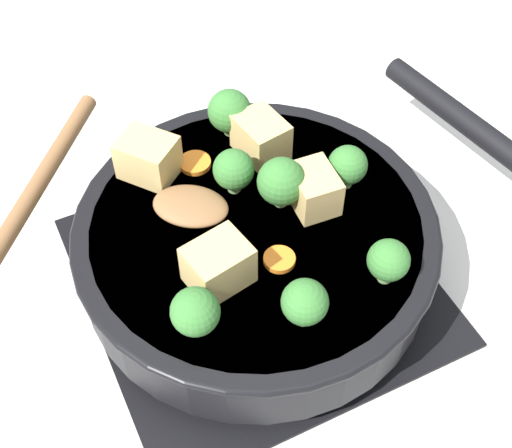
# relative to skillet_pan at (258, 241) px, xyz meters

# --- Properties ---
(ground_plane) EXTENTS (2.40, 2.40, 0.00)m
(ground_plane) POSITION_rel_skillet_pan_xyz_m (-0.00, 0.00, -0.06)
(ground_plane) COLOR silver
(front_burner_grate) EXTENTS (0.31, 0.31, 0.03)m
(front_burner_grate) POSITION_rel_skillet_pan_xyz_m (-0.00, 0.00, -0.05)
(front_burner_grate) COLOR black
(front_burner_grate) RESTS_ON ground_plane
(skillet_pan) EXTENTS (0.32, 0.44, 0.06)m
(skillet_pan) POSITION_rel_skillet_pan_xyz_m (0.00, 0.00, 0.00)
(skillet_pan) COLOR black
(skillet_pan) RESTS_ON front_burner_grate
(wooden_spoon) EXTENTS (0.22, 0.22, 0.02)m
(wooden_spoon) POSITION_rel_skillet_pan_xyz_m (0.09, 0.11, 0.03)
(wooden_spoon) COLOR brown
(wooden_spoon) RESTS_ON skillet_pan
(tofu_cube_center_large) EXTENTS (0.05, 0.04, 0.04)m
(tofu_cube_center_large) POSITION_rel_skillet_pan_xyz_m (-0.00, -0.05, 0.04)
(tofu_cube_center_large) COLOR #DBB770
(tofu_cube_center_large) RESTS_ON skillet_pan
(tofu_cube_near_handle) EXTENTS (0.05, 0.06, 0.04)m
(tofu_cube_near_handle) POSITION_rel_skillet_pan_xyz_m (-0.04, 0.06, 0.05)
(tofu_cube_near_handle) COLOR #DBB770
(tofu_cube_near_handle) RESTS_ON skillet_pan
(tofu_cube_east_chunk) EXTENTS (0.06, 0.06, 0.04)m
(tofu_cube_east_chunk) POSITION_rel_skillet_pan_xyz_m (0.10, 0.06, 0.05)
(tofu_cube_east_chunk) COLOR #DBB770
(tofu_cube_east_chunk) RESTS_ON skillet_pan
(tofu_cube_west_chunk) EXTENTS (0.05, 0.05, 0.04)m
(tofu_cube_west_chunk) POSITION_rel_skillet_pan_xyz_m (0.08, -0.04, 0.05)
(tofu_cube_west_chunk) COLOR #DBB770
(tofu_cube_west_chunk) RESTS_ON skillet_pan
(broccoli_floret_near_spoon) EXTENTS (0.04, 0.04, 0.05)m
(broccoli_floret_near_spoon) POSITION_rel_skillet_pan_xyz_m (0.11, -0.03, 0.05)
(broccoli_floret_near_spoon) COLOR #709956
(broccoli_floret_near_spoon) RESTS_ON skillet_pan
(broccoli_floret_center_top) EXTENTS (0.04, 0.04, 0.04)m
(broccoli_floret_center_top) POSITION_rel_skillet_pan_xyz_m (0.01, -0.09, 0.05)
(broccoli_floret_center_top) COLOR #709956
(broccoli_floret_center_top) RESTS_ON skillet_pan
(broccoli_floret_east_rim) EXTENTS (0.04, 0.04, 0.05)m
(broccoli_floret_east_rim) POSITION_rel_skillet_pan_xyz_m (-0.08, 0.09, 0.05)
(broccoli_floret_east_rim) COLOR #709956
(broccoli_floret_east_rim) RESTS_ON skillet_pan
(broccoli_floret_west_rim) EXTENTS (0.04, 0.04, 0.05)m
(broccoli_floret_west_rim) POSITION_rel_skillet_pan_xyz_m (0.01, -0.03, 0.05)
(broccoli_floret_west_rim) COLOR #709956
(broccoli_floret_west_rim) RESTS_ON skillet_pan
(broccoli_floret_north_edge) EXTENTS (0.03, 0.03, 0.04)m
(broccoli_floret_north_edge) POSITION_rel_skillet_pan_xyz_m (-0.10, -0.07, 0.05)
(broccoli_floret_north_edge) COLOR #709956
(broccoli_floret_north_edge) RESTS_ON skillet_pan
(broccoli_floret_south_cluster) EXTENTS (0.04, 0.04, 0.04)m
(broccoli_floret_south_cluster) POSITION_rel_skillet_pan_xyz_m (-0.10, 0.01, 0.05)
(broccoli_floret_south_cluster) COLOR #709956
(broccoli_floret_south_cluster) RESTS_ON skillet_pan
(broccoli_floret_mid_floret) EXTENTS (0.04, 0.04, 0.04)m
(broccoli_floret_mid_floret) POSITION_rel_skillet_pan_xyz_m (0.04, -0.00, 0.05)
(broccoli_floret_mid_floret) COLOR #709956
(broccoli_floret_mid_floret) RESTS_ON skillet_pan
(carrot_slice_orange_thin) EXTENTS (0.03, 0.03, 0.01)m
(carrot_slice_orange_thin) POSITION_rel_skillet_pan_xyz_m (-0.05, -0.00, 0.03)
(carrot_slice_orange_thin) COLOR orange
(carrot_slice_orange_thin) RESTS_ON skillet_pan
(carrot_slice_near_center) EXTENTS (0.03, 0.03, 0.01)m
(carrot_slice_near_center) POSITION_rel_skillet_pan_xyz_m (0.09, 0.02, 0.03)
(carrot_slice_near_center) COLOR orange
(carrot_slice_near_center) RESTS_ON skillet_pan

